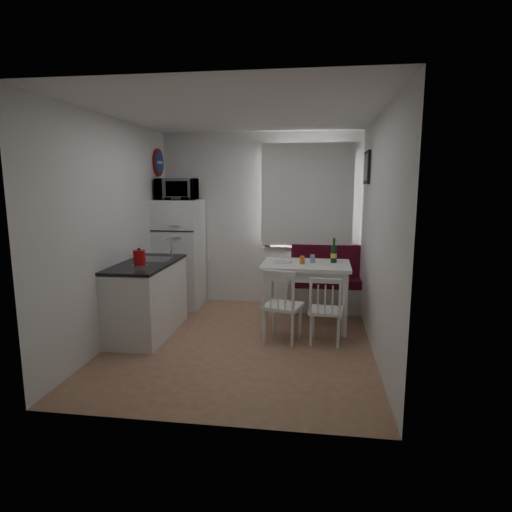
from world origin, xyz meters
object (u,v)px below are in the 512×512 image
at_px(dining_table, 306,270).
at_px(fridge, 180,254).
at_px(chair_left, 282,298).
at_px(kitchen_counter, 148,298).
at_px(microwave, 177,189).
at_px(bench, 333,289).
at_px(wine_bottle, 334,250).
at_px(kettle, 139,258).
at_px(chair_right, 326,303).

xyz_separation_m(dining_table, fridge, (-1.91, 0.70, 0.06)).
xyz_separation_m(chair_left, fridge, (-1.66, 1.36, 0.26)).
distance_m(kitchen_counter, fridge, 1.29).
xyz_separation_m(kitchen_counter, microwave, (0.02, 1.19, 1.31)).
relative_size(bench, fridge, 0.82).
bearing_deg(bench, fridge, -177.24).
xyz_separation_m(bench, wine_bottle, (-0.04, -0.71, 0.68)).
height_order(fridge, microwave, microwave).
distance_m(kitchen_counter, chair_left, 1.68).
height_order(dining_table, chair_left, chair_left).
height_order(chair_left, microwave, microwave).
bearing_deg(bench, chair_left, -113.48).
xyz_separation_m(kitchen_counter, chair_left, (1.68, -0.11, 0.09)).
bearing_deg(microwave, wine_bottle, -13.61).
bearing_deg(kettle, microwave, 91.15).
bearing_deg(fridge, bench, 2.76).
xyz_separation_m(bench, kettle, (-2.27, -1.66, 0.70)).
xyz_separation_m(chair_right, microwave, (-2.16, 1.30, 1.26)).
height_order(microwave, wine_bottle, microwave).
xyz_separation_m(microwave, kettle, (0.03, -1.50, -0.75)).
xyz_separation_m(kitchen_counter, kettle, (0.05, -0.30, 0.55)).
xyz_separation_m(kitchen_counter, fridge, (0.02, 1.24, 0.35)).
bearing_deg(wine_bottle, chair_left, -128.25).
distance_m(dining_table, kettle, 2.08).
bearing_deg(kettle, chair_left, 6.65).
xyz_separation_m(microwave, wine_bottle, (2.26, -0.55, -0.77)).
height_order(fridge, wine_bottle, fridge).
bearing_deg(kitchen_counter, kettle, -80.71).
bearing_deg(kettle, kitchen_counter, 99.29).
distance_m(chair_left, kettle, 1.70).
xyz_separation_m(kettle, wine_bottle, (2.23, 0.95, -0.01)).
bearing_deg(bench, dining_table, -115.66).
height_order(dining_table, chair_right, dining_table).
bearing_deg(chair_right, kettle, -169.65).
distance_m(bench, wine_bottle, 0.98).
relative_size(chair_left, chair_right, 1.15).
xyz_separation_m(chair_left, microwave, (-1.66, 1.31, 1.22)).
bearing_deg(kettle, dining_table, 24.38).
bearing_deg(microwave, dining_table, -18.72).
distance_m(kitchen_counter, kettle, 0.63).
distance_m(fridge, wine_bottle, 2.34).
bearing_deg(chair_right, fridge, 153.02).
height_order(chair_right, wine_bottle, wine_bottle).
height_order(kettle, wine_bottle, wine_bottle).
height_order(kitchen_counter, bench, kitchen_counter).
height_order(dining_table, microwave, microwave).
bearing_deg(wine_bottle, kettle, -156.88).
xyz_separation_m(dining_table, chair_right, (0.25, -0.65, -0.24)).
bearing_deg(dining_table, kettle, -154.44).
bearing_deg(chair_left, chair_right, 15.10).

